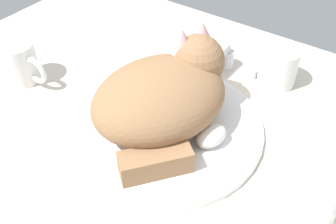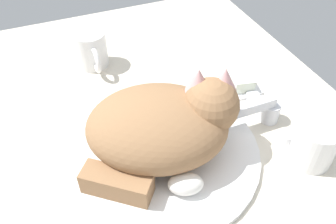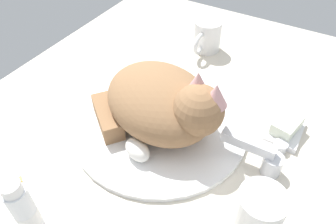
{
  "view_description": "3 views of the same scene",
  "coord_description": "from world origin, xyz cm",
  "px_view_note": "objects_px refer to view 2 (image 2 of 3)",
  "views": [
    {
      "loc": [
        30.0,
        -40.42,
        48.22
      ],
      "look_at": [
        2.04,
        -0.51,
        5.24
      ],
      "focal_mm": 42.67,
      "sensor_mm": 36.0,
      "label": 1
    },
    {
      "loc": [
        39.04,
        -14.0,
        48.75
      ],
      "look_at": [
        -1.8,
        2.65,
        7.61
      ],
      "focal_mm": 38.43,
      "sensor_mm": 36.0,
      "label": 2
    },
    {
      "loc": [
        38.93,
        24.28,
        47.85
      ],
      "look_at": [
        0.7,
        2.21,
        5.53
      ],
      "focal_mm": 34.3,
      "sensor_mm": 36.0,
      "label": 3
    }
  ],
  "objects_px": {
    "coffee_mug": "(91,50)",
    "soap_bar": "(241,79)",
    "rinse_cup": "(314,144)",
    "cat": "(166,125)",
    "faucet": "(264,111)"
  },
  "relations": [
    {
      "from": "rinse_cup",
      "to": "soap_bar",
      "type": "xyz_separation_m",
      "value": [
        -0.22,
        -0.01,
        -0.01
      ]
    },
    {
      "from": "coffee_mug",
      "to": "rinse_cup",
      "type": "bearing_deg",
      "value": 34.01
    },
    {
      "from": "rinse_cup",
      "to": "soap_bar",
      "type": "bearing_deg",
      "value": -176.83
    },
    {
      "from": "cat",
      "to": "faucet",
      "type": "bearing_deg",
      "value": 91.45
    },
    {
      "from": "coffee_mug",
      "to": "rinse_cup",
      "type": "relative_size",
      "value": 1.44
    },
    {
      "from": "faucet",
      "to": "rinse_cup",
      "type": "height_order",
      "value": "rinse_cup"
    },
    {
      "from": "cat",
      "to": "soap_bar",
      "type": "distance_m",
      "value": 0.25
    },
    {
      "from": "cat",
      "to": "rinse_cup",
      "type": "relative_size",
      "value": 3.77
    },
    {
      "from": "coffee_mug",
      "to": "soap_bar",
      "type": "height_order",
      "value": "coffee_mug"
    },
    {
      "from": "cat",
      "to": "coffee_mug",
      "type": "height_order",
      "value": "cat"
    },
    {
      "from": "coffee_mug",
      "to": "cat",
      "type": "bearing_deg",
      "value": 9.91
    },
    {
      "from": "rinse_cup",
      "to": "cat",
      "type": "bearing_deg",
      "value": -114.87
    },
    {
      "from": "cat",
      "to": "rinse_cup",
      "type": "xyz_separation_m",
      "value": [
        0.1,
        0.23,
        -0.03
      ]
    },
    {
      "from": "faucet",
      "to": "rinse_cup",
      "type": "xyz_separation_m",
      "value": [
        0.11,
        0.03,
        0.01
      ]
    },
    {
      "from": "cat",
      "to": "coffee_mug",
      "type": "xyz_separation_m",
      "value": [
        -0.31,
        -0.05,
        -0.03
      ]
    }
  ]
}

